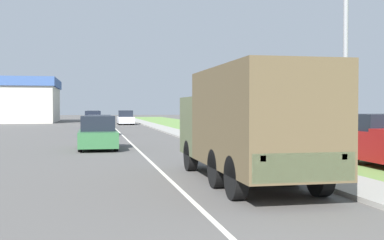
{
  "coord_description": "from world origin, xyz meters",
  "views": [
    {
      "loc": [
        -2.17,
        -3.84,
        2.1
      ],
      "look_at": [
        0.81,
        10.6,
        1.71
      ],
      "focal_mm": 45.0,
      "sensor_mm": 36.0,
      "label": 1
    }
  ],
  "objects_px": {
    "military_truck": "(248,122)",
    "car_farthest_ahead": "(93,117)",
    "car_nearest_ahead": "(98,134)",
    "car_third_ahead": "(93,120)",
    "car_second_ahead": "(99,126)",
    "car_fourth_ahead": "(126,118)",
    "lamp_post": "(340,1)"
  },
  "relations": [
    {
      "from": "military_truck",
      "to": "car_farthest_ahead",
      "type": "relative_size",
      "value": 1.6
    },
    {
      "from": "military_truck",
      "to": "car_farthest_ahead",
      "type": "height_order",
      "value": "military_truck"
    },
    {
      "from": "car_nearest_ahead",
      "to": "lamp_post",
      "type": "bearing_deg",
      "value": -61.96
    },
    {
      "from": "car_nearest_ahead",
      "to": "lamp_post",
      "type": "distance_m",
      "value": 14.49
    },
    {
      "from": "car_nearest_ahead",
      "to": "car_second_ahead",
      "type": "bearing_deg",
      "value": 88.91
    },
    {
      "from": "car_second_ahead",
      "to": "car_fourth_ahead",
      "type": "distance_m",
      "value": 22.65
    },
    {
      "from": "car_fourth_ahead",
      "to": "car_nearest_ahead",
      "type": "bearing_deg",
      "value": -96.07
    },
    {
      "from": "car_farthest_ahead",
      "to": "car_second_ahead",
      "type": "bearing_deg",
      "value": -89.32
    },
    {
      "from": "car_nearest_ahead",
      "to": "car_fourth_ahead",
      "type": "relative_size",
      "value": 0.97
    },
    {
      "from": "car_farthest_ahead",
      "to": "military_truck",
      "type": "bearing_deg",
      "value": -85.93
    },
    {
      "from": "lamp_post",
      "to": "military_truck",
      "type": "bearing_deg",
      "value": 172.08
    },
    {
      "from": "car_nearest_ahead",
      "to": "car_third_ahead",
      "type": "relative_size",
      "value": 0.92
    },
    {
      "from": "car_second_ahead",
      "to": "car_farthest_ahead",
      "type": "xyz_separation_m",
      "value": [
        -0.4,
        34.32,
        0.04
      ]
    },
    {
      "from": "car_second_ahead",
      "to": "car_farthest_ahead",
      "type": "bearing_deg",
      "value": 90.68
    },
    {
      "from": "car_third_ahead",
      "to": "car_fourth_ahead",
      "type": "xyz_separation_m",
      "value": [
        3.91,
        9.38,
        -0.01
      ]
    },
    {
      "from": "military_truck",
      "to": "car_nearest_ahead",
      "type": "xyz_separation_m",
      "value": [
        -3.96,
        11.86,
        -0.95
      ]
    },
    {
      "from": "car_fourth_ahead",
      "to": "car_second_ahead",
      "type": "bearing_deg",
      "value": -98.71
    },
    {
      "from": "military_truck",
      "to": "car_nearest_ahead",
      "type": "bearing_deg",
      "value": 108.47
    },
    {
      "from": "car_farthest_ahead",
      "to": "car_nearest_ahead",
      "type": "bearing_deg",
      "value": -89.78
    },
    {
      "from": "car_farthest_ahead",
      "to": "lamp_post",
      "type": "height_order",
      "value": "lamp_post"
    },
    {
      "from": "military_truck",
      "to": "car_fourth_ahead",
      "type": "height_order",
      "value": "military_truck"
    },
    {
      "from": "car_third_ahead",
      "to": "lamp_post",
      "type": "height_order",
      "value": "lamp_post"
    },
    {
      "from": "car_second_ahead",
      "to": "lamp_post",
      "type": "height_order",
      "value": "lamp_post"
    },
    {
      "from": "car_second_ahead",
      "to": "car_third_ahead",
      "type": "bearing_deg",
      "value": 92.09
    },
    {
      "from": "car_second_ahead",
      "to": "lamp_post",
      "type": "bearing_deg",
      "value": -75.47
    },
    {
      "from": "car_nearest_ahead",
      "to": "car_third_ahead",
      "type": "height_order",
      "value": "car_third_ahead"
    },
    {
      "from": "military_truck",
      "to": "car_second_ahead",
      "type": "bearing_deg",
      "value": 98.89
    },
    {
      "from": "car_third_ahead",
      "to": "car_second_ahead",
      "type": "bearing_deg",
      "value": -87.91
    },
    {
      "from": "car_fourth_ahead",
      "to": "lamp_post",
      "type": "distance_m",
      "value": 46.88
    },
    {
      "from": "car_nearest_ahead",
      "to": "car_farthest_ahead",
      "type": "bearing_deg",
      "value": 90.22
    },
    {
      "from": "car_nearest_ahead",
      "to": "car_third_ahead",
      "type": "distance_m",
      "value": 25.01
    },
    {
      "from": "car_third_ahead",
      "to": "car_fourth_ahead",
      "type": "relative_size",
      "value": 1.05
    }
  ]
}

